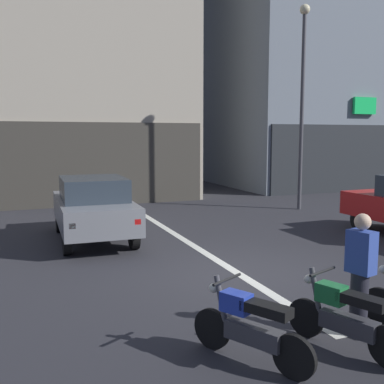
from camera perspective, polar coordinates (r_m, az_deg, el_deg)
name	(u,v)px	position (r m, az deg, el deg)	size (l,w,h in m)	color
ground_plane	(239,274)	(9.01, 6.01, -10.30)	(120.00, 120.00, 0.00)	#2B2B30
lane_centre_line	(153,221)	(14.45, -4.91, -3.62)	(0.20, 18.00, 0.01)	silver
building_mid_block	(78,5)	(23.10, -14.18, 21.94)	(8.66, 9.42, 17.38)	#B2A893
car_grey_crossing_near	(93,206)	(11.87, -12.36, -1.79)	(1.85, 4.14, 1.64)	black
street_lamp	(303,88)	(16.99, 13.79, 12.63)	(0.36, 0.36, 7.26)	#47474C
motorcycle_blue_row_leftmost	(249,326)	(5.61, 7.26, -16.40)	(0.87, 1.50, 0.98)	black
motorcycle_green_row_left_mid	(344,316)	(6.14, 18.67, -14.61)	(0.71, 1.59, 0.98)	black
person_by_motorcycles	(360,273)	(6.56, 20.48, -9.60)	(0.30, 0.40, 1.67)	#23232D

